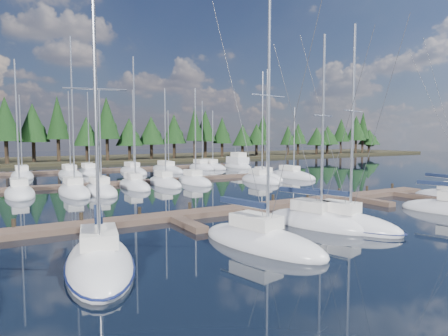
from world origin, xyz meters
TOP-DOWN VIEW (x-y plane):
  - ground at (0.00, 30.00)m, footprint 260.00×260.00m
  - far_shore at (0.00, 90.00)m, footprint 220.00×30.00m
  - main_dock at (0.00, 17.36)m, footprint 44.00×6.13m
  - back_docks at (0.00, 49.58)m, footprint 50.00×21.80m
  - front_sailboat_1 at (-12.97, 9.71)m, footprint 4.77×9.31m
  - front_sailboat_2 at (-4.55, 8.87)m, footprint 4.62×8.76m
  - front_sailboat_3 at (1.47, 11.05)m, footprint 4.60×7.99m
  - front_sailboat_4 at (2.67, 9.66)m, footprint 4.78×8.37m
  - back_sailboat_rows at (0.06, 45.08)m, footprint 42.32×30.73m
  - motor_yacht_right at (23.36, 55.37)m, footprint 3.99×9.62m
  - tree_line at (-2.95, 80.24)m, footprint 183.15×12.13m

SIDE VIEW (x-z plane):
  - ground at x=0.00m, z-range 0.00..0.00m
  - back_docks at x=0.00m, z-range 0.00..0.40m
  - main_dock at x=0.00m, z-range -0.25..0.65m
  - back_sailboat_rows at x=0.06m, z-range -8.07..8.60m
  - front_sailboat_1 at x=-12.97m, z-range -6.99..7.56m
  - front_sailboat_4 at x=2.67m, z-range -6.58..7.16m
  - front_sailboat_2 at x=-4.55m, z-range -7.05..7.64m
  - front_sailboat_3 at x=1.47m, z-range -6.33..6.92m
  - far_shore at x=0.00m, z-range 0.00..0.60m
  - motor_yacht_right at x=23.36m, z-range -1.83..2.86m
  - tree_line at x=-2.95m, z-range 0.58..14.33m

